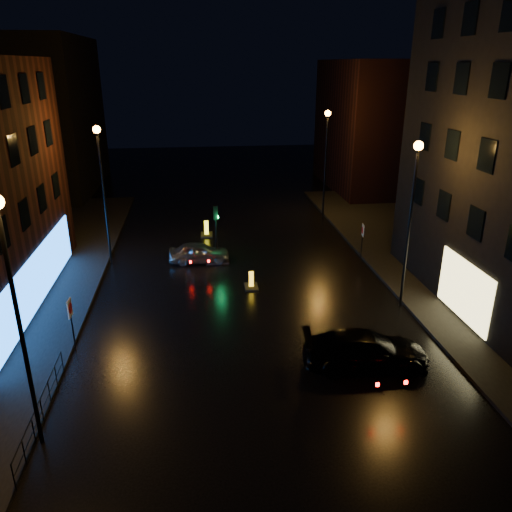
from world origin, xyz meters
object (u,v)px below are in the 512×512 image
at_px(bollard_near, 251,284).
at_px(bollard_far, 207,232).
at_px(road_sign_left, 70,313).
at_px(road_sign_right, 363,233).
at_px(silver_hatchback, 199,252).
at_px(traffic_signal, 217,250).
at_px(dark_sedan, 366,350).

height_order(bollard_near, bollard_far, bollard_far).
bearing_deg(road_sign_left, road_sign_right, 31.00).
bearing_deg(silver_hatchback, bollard_near, -146.19).
bearing_deg(traffic_signal, road_sign_right, -8.41).
xyz_separation_m(dark_sedan, bollard_near, (-3.74, 8.24, -0.54)).
bearing_deg(traffic_signal, road_sign_left, -123.21).
relative_size(bollard_far, road_sign_left, 0.54).
distance_m(traffic_signal, road_sign_left, 12.30).
height_order(bollard_far, road_sign_left, road_sign_left).
distance_m(silver_hatchback, dark_sedan, 14.08).
bearing_deg(traffic_signal, bollard_far, 96.35).
relative_size(silver_hatchback, bollard_near, 3.41).
xyz_separation_m(bollard_near, road_sign_right, (7.44, 3.45, 1.52)).
relative_size(bollard_near, road_sign_left, 0.46).
bearing_deg(bollard_far, silver_hatchback, -94.15).
bearing_deg(bollard_near, traffic_signal, 109.83).
relative_size(dark_sedan, bollard_near, 4.68).
xyz_separation_m(silver_hatchback, bollard_far, (0.62, 5.12, -0.39)).
height_order(bollard_near, road_sign_right, road_sign_right).
height_order(traffic_signal, dark_sedan, traffic_signal).
xyz_separation_m(bollard_near, road_sign_left, (-8.36, -5.43, 1.59)).
bearing_deg(bollard_near, road_sign_right, 25.65).
relative_size(silver_hatchback, road_sign_right, 1.62).
xyz_separation_m(silver_hatchback, road_sign_right, (10.23, -0.78, 1.09)).
height_order(traffic_signal, bollard_far, traffic_signal).
xyz_separation_m(traffic_signal, bollard_far, (-0.51, 4.55, -0.26)).
relative_size(dark_sedan, road_sign_left, 2.13).
distance_m(bollard_far, road_sign_left, 16.10).
bearing_deg(silver_hatchback, bollard_far, -6.53).
height_order(silver_hatchback, road_sign_right, road_sign_right).
bearing_deg(road_sign_right, bollard_far, -22.35).
bearing_deg(road_sign_left, bollard_near, 34.67).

